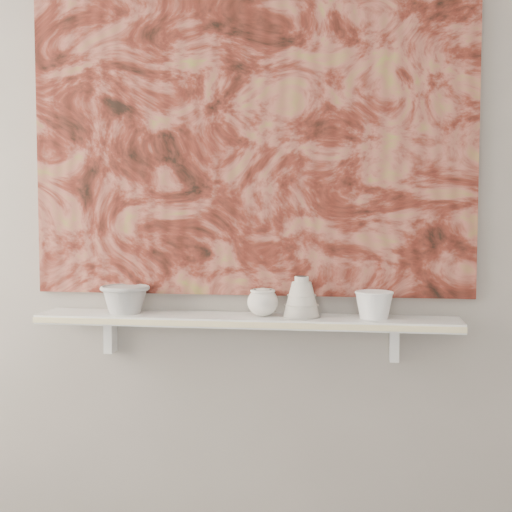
% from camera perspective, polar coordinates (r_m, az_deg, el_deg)
% --- Properties ---
extents(wall_back, '(3.60, 0.00, 3.60)m').
position_cam_1_polar(wall_back, '(2.43, -0.52, 5.36)').
color(wall_back, gray).
rests_on(wall_back, floor).
extents(shelf, '(1.40, 0.18, 0.03)m').
position_cam_1_polar(shelf, '(2.37, -0.87, -5.16)').
color(shelf, silver).
rests_on(shelf, wall_back).
extents(shelf_stripe, '(1.40, 0.01, 0.02)m').
position_cam_1_polar(shelf_stripe, '(2.28, -1.24, -5.52)').
color(shelf_stripe, beige).
rests_on(shelf_stripe, shelf).
extents(bracket_left, '(0.03, 0.06, 0.12)m').
position_cam_1_polar(bracket_left, '(2.57, -11.57, -6.23)').
color(bracket_left, silver).
rests_on(bracket_left, wall_back).
extents(bracket_right, '(0.03, 0.06, 0.12)m').
position_cam_1_polar(bracket_right, '(2.42, 11.00, -6.84)').
color(bracket_right, silver).
rests_on(bracket_right, wall_back).
extents(painting, '(1.50, 0.02, 1.10)m').
position_cam_1_polar(painting, '(2.43, -0.58, 9.85)').
color(painting, maroon).
rests_on(painting, wall_back).
extents(house_motif, '(0.09, 0.00, 0.08)m').
position_cam_1_polar(house_motif, '(2.38, 10.16, 2.49)').
color(house_motif, black).
rests_on(house_motif, painting).
extents(bowl_grey, '(0.20, 0.20, 0.10)m').
position_cam_1_polar(bowl_grey, '(2.46, -10.44, -3.39)').
color(bowl_grey, '#9D9D9B').
rests_on(bowl_grey, shelf).
extents(cup_cream, '(0.12, 0.12, 0.09)m').
position_cam_1_polar(cup_cream, '(2.35, 0.54, -3.71)').
color(cup_cream, white).
rests_on(cup_cream, shelf).
extents(bell_vessel, '(0.15, 0.15, 0.13)m').
position_cam_1_polar(bell_vessel, '(2.34, 3.66, -3.26)').
color(bell_vessel, beige).
rests_on(bell_vessel, shelf).
extents(bowl_white, '(0.15, 0.15, 0.09)m').
position_cam_1_polar(bowl_white, '(2.33, 9.43, -3.86)').
color(bowl_white, white).
rests_on(bowl_white, shelf).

